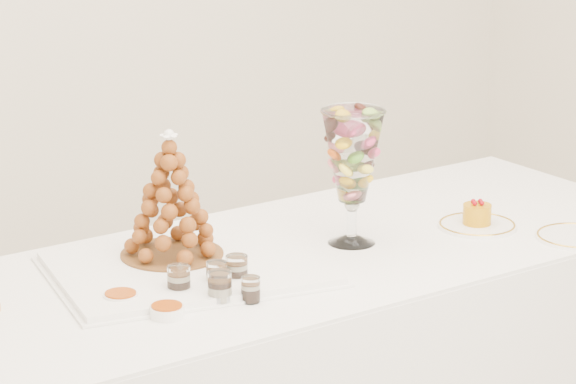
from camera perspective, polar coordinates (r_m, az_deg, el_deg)
lace_tray at (r=3.44m, az=-4.19°, el=-3.24°), size 0.73×0.59×0.02m
macaron_vase at (r=3.60m, az=2.72°, el=1.44°), size 0.17×0.17×0.36m
cake_plate at (r=3.82m, az=7.91°, el=-1.41°), size 0.22×0.22×0.01m
spare_plate at (r=3.78m, az=11.98°, el=-1.85°), size 0.22×0.22×0.01m
verrine_a at (r=3.29m, az=-4.59°, el=-3.73°), size 0.07×0.07×0.08m
verrine_b at (r=3.33m, az=-3.01°, el=-3.50°), size 0.05×0.05×0.07m
verrine_c at (r=3.36m, az=-2.16°, el=-3.28°), size 0.06×0.06×0.07m
verrine_d at (r=3.24m, az=-2.87°, el=-4.01°), size 0.07×0.07×0.08m
verrine_e at (r=3.24m, az=-1.57°, el=-4.10°), size 0.06×0.06×0.06m
ramekin_back at (r=3.26m, az=-7.01°, el=-4.47°), size 0.08×0.08×0.03m
ramekin_front at (r=3.17m, az=-5.09°, el=-5.00°), size 0.08×0.08×0.03m
croquembouche at (r=3.47m, az=-4.94°, el=-0.12°), size 0.27×0.27×0.33m
mousse_cake at (r=3.82m, az=7.91°, el=-0.91°), size 0.08×0.08×0.07m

